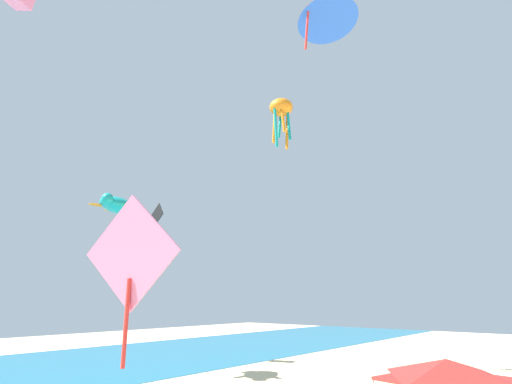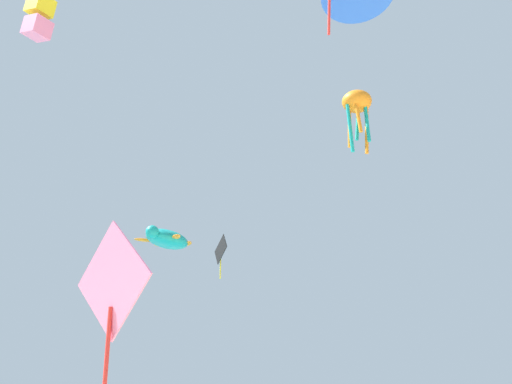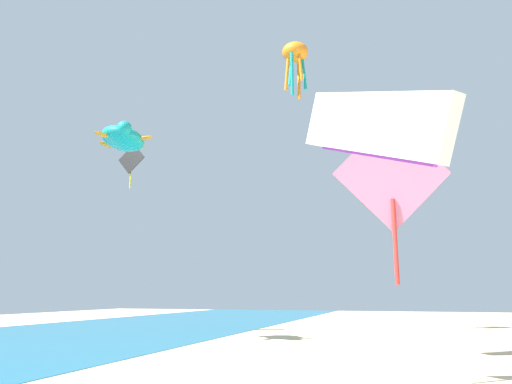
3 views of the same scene
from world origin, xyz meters
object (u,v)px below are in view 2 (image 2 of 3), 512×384
Objects in this scene: kite_octopus_orange at (357,105)px; kite_box_yellow at (39,17)px; kite_diamond_pink at (112,286)px; kite_diamond_black at (221,251)px; kite_turtle_teal at (166,239)px.

kite_box_yellow is (-19.75, 2.46, 0.47)m from kite_octopus_orange.
kite_box_yellow reaches higher than kite_diamond_pink.
kite_octopus_orange is 19.91m from kite_box_yellow.
kite_diamond_black is at bearing -50.05° from kite_diamond_pink.
kite_diamond_black is at bearing -176.34° from kite_box_yellow.
kite_octopus_orange is (18.15, 7.09, 14.20)m from kite_diamond_pink.
kite_box_yellow is (-10.45, -6.10, 9.12)m from kite_turtle_teal.
kite_octopus_orange is at bearing 147.36° from kite_box_yellow.
kite_octopus_orange is 14.61m from kite_diamond_black.
kite_octopus_orange is 1.28× the size of kite_diamond_black.
kite_diamond_pink is at bearing 73.99° from kite_box_yellow.
kite_octopus_orange reaches higher than kite_diamond_pink.
kite_box_yellow is 20.57m from kite_diamond_black.
kite_box_yellow is at bearing -4.23° from kite_turtle_teal.
kite_box_yellow reaches higher than kite_turtle_teal.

